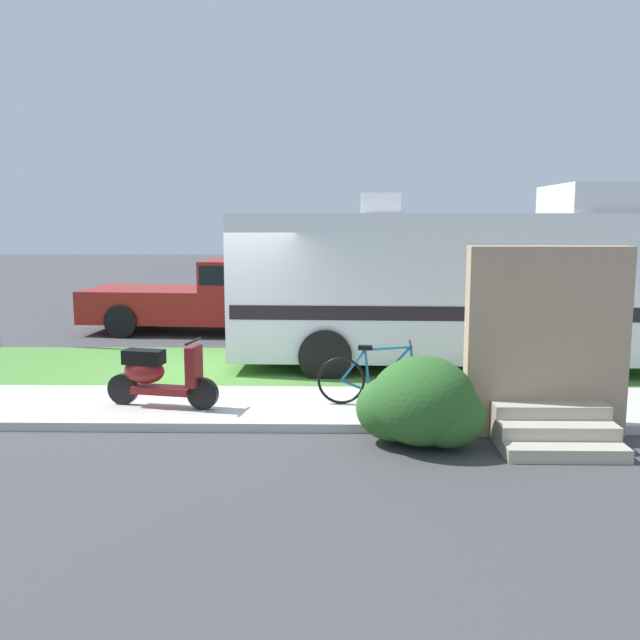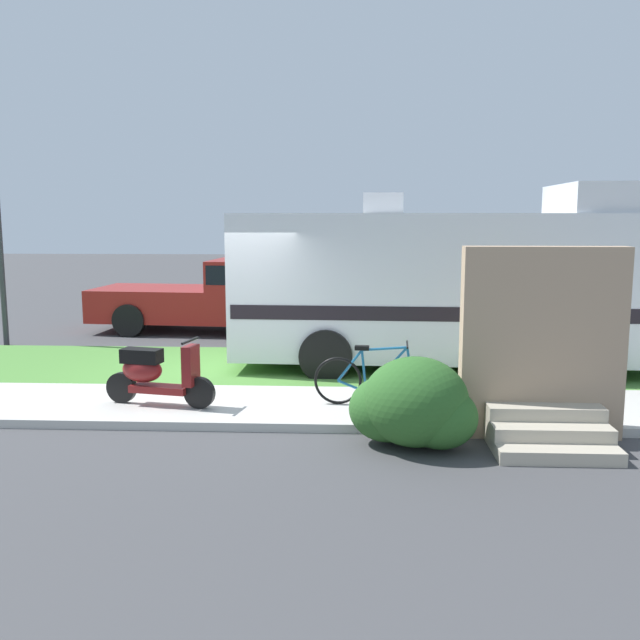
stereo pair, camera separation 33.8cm
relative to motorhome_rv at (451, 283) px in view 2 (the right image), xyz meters
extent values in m
plane|color=#424244|center=(-3.94, -1.75, -1.57)|extent=(80.00, 80.00, 0.00)
cube|color=beige|center=(-3.94, -2.95, -1.51)|extent=(24.00, 2.00, 0.12)
cube|color=#4C8438|center=(-3.94, -0.25, -1.53)|extent=(24.00, 3.40, 0.08)
cube|color=silver|center=(-0.12, 0.00, -0.02)|extent=(7.53, 2.77, 2.51)
cube|color=silver|center=(2.70, -0.09, 1.49)|extent=(1.88, 2.45, 0.50)
cube|color=black|center=(-0.12, 0.00, -0.39)|extent=(7.39, 2.79, 0.24)
cube|color=silver|center=(-1.24, 0.04, 1.42)|extent=(0.72, 0.62, 0.36)
cylinder|color=black|center=(2.23, 1.14, -1.12)|extent=(0.91, 0.31, 0.90)
cylinder|color=black|center=(2.15, -1.28, -1.12)|extent=(0.91, 0.31, 0.90)
cylinder|color=black|center=(-2.13, 1.28, -1.12)|extent=(0.91, 0.31, 0.90)
cylinder|color=black|center=(-2.21, -1.14, -1.12)|extent=(0.91, 0.31, 0.90)
cylinder|color=black|center=(-3.88, -3.27, -1.23)|extent=(0.45, 0.18, 0.44)
cylinder|color=black|center=(-5.05, -3.03, -1.23)|extent=(0.45, 0.18, 0.44)
cube|color=maroon|center=(-4.47, -3.15, -1.21)|extent=(0.88, 0.44, 0.10)
cube|color=black|center=(-4.73, -3.10, -0.75)|extent=(0.60, 0.36, 0.20)
ellipsoid|color=maroon|center=(-4.73, -3.10, -0.95)|extent=(0.65, 0.41, 0.36)
cube|color=maroon|center=(-4.00, -3.25, -0.85)|extent=(0.20, 0.34, 0.56)
cylinder|color=black|center=(-4.00, -3.25, -0.50)|extent=(0.13, 0.50, 0.04)
sphere|color=white|center=(-4.00, -3.25, -0.67)|extent=(0.12, 0.12, 0.12)
torus|color=black|center=(-0.92, -3.03, -1.11)|extent=(0.68, 0.08, 0.68)
torus|color=black|center=(-1.97, -2.96, -1.11)|extent=(0.68, 0.08, 0.68)
cylinder|color=#1E6699|center=(-1.29, -3.00, -0.94)|extent=(0.59, 0.07, 0.68)
cylinder|color=#1E6699|center=(-1.60, -2.98, -0.96)|extent=(0.10, 0.04, 0.61)
cylinder|color=#1E6699|center=(-1.32, -3.00, -0.64)|extent=(0.63, 0.08, 0.09)
cylinder|color=#1E6699|center=(-1.77, -2.97, -1.19)|extent=(0.41, 0.06, 0.19)
cylinder|color=#1E6699|center=(-1.80, -2.97, -0.89)|extent=(0.37, 0.06, 0.47)
cylinder|color=#1E6699|center=(-0.96, -3.02, -0.86)|extent=(0.12, 0.04, 0.51)
cube|color=black|center=(-1.63, -2.98, -0.63)|extent=(0.21, 0.11, 0.06)
cylinder|color=black|center=(-1.00, -3.02, -0.57)|extent=(0.06, 0.52, 0.03)
cube|color=maroon|center=(-3.88, 3.82, -0.56)|extent=(2.53, 2.18, 1.47)
cube|color=black|center=(-3.88, 3.82, -0.12)|extent=(2.42, 2.19, 0.44)
cube|color=maroon|center=(-6.52, 4.03, -0.91)|extent=(3.06, 2.22, 0.77)
cylinder|color=black|center=(-3.62, 4.76, -1.19)|extent=(0.78, 0.30, 0.76)
cylinder|color=black|center=(-3.77, 2.85, -1.19)|extent=(0.78, 0.30, 0.76)
cylinder|color=black|center=(-6.79, 5.01, -1.19)|extent=(0.78, 0.30, 0.76)
cylinder|color=black|center=(-6.94, 3.10, -1.19)|extent=(0.78, 0.30, 0.76)
cube|color=#B2A893|center=(0.59, -4.55, -1.49)|extent=(1.40, 0.96, 0.16)
cube|color=#B2A893|center=(0.59, -4.39, -1.33)|extent=(1.40, 0.64, 0.16)
cube|color=#B2A893|center=(0.59, -4.23, -1.17)|extent=(1.40, 0.32, 0.16)
cube|color=tan|center=(0.59, -3.92, -0.37)|extent=(2.00, 0.30, 2.40)
ellipsoid|color=#2D6026|center=(-1.01, -4.45, -1.00)|extent=(1.27, 1.15, 1.08)
ellipsoid|color=#2D6026|center=(-1.32, -4.32, -1.13)|extent=(0.95, 0.86, 0.81)
ellipsoid|color=#2D6026|center=(-0.72, -4.54, -1.16)|extent=(0.89, 0.80, 0.76)
cylinder|color=#19722D|center=(1.29, -2.43, -1.36)|extent=(0.07, 0.07, 0.18)
cylinder|color=#19722D|center=(1.29, -2.43, -1.26)|extent=(0.03, 0.03, 0.04)
cylinder|color=black|center=(1.29, -2.43, -1.23)|extent=(0.04, 0.04, 0.01)
cylinder|color=#B2B2B7|center=(1.22, -2.45, -1.34)|extent=(0.07, 0.07, 0.22)
cylinder|color=#B2B2B7|center=(1.22, -2.45, -1.21)|extent=(0.03, 0.03, 0.04)
cylinder|color=black|center=(1.22, -2.45, -1.18)|extent=(0.04, 0.04, 0.02)
cylinder|color=#333338|center=(-9.24, 1.85, 0.66)|extent=(0.12, 0.12, 4.47)
camera|label=1|loc=(-2.09, -12.53, 1.19)|focal=38.89mm
camera|label=2|loc=(-1.75, -12.52, 1.19)|focal=38.89mm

